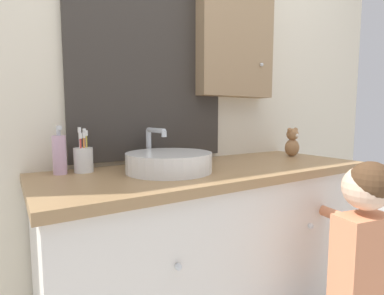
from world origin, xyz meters
name	(u,v)px	position (x,y,z in m)	size (l,w,h in m)	color
wall_back	(180,83)	(0.01, 0.62, 1.27)	(3.20, 0.18, 2.50)	beige
vanity_counter	(212,262)	(0.00, 0.32, 0.44)	(1.45, 0.56, 0.88)	silver
sink_basin	(169,161)	(-0.21, 0.33, 0.92)	(0.35, 0.40, 0.17)	white
toothbrush_holder	(83,159)	(-0.50, 0.50, 0.93)	(0.07, 0.07, 0.18)	silver
soap_dispenser	(60,154)	(-0.59, 0.51, 0.96)	(0.05, 0.05, 0.19)	#CCA3BC
child_figure	(361,266)	(0.30, -0.18, 0.56)	(0.26, 0.44, 0.95)	slate
teddy_bear	(292,143)	(0.59, 0.38, 0.96)	(0.09, 0.07, 0.16)	#9E7047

